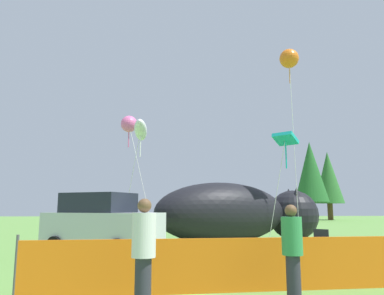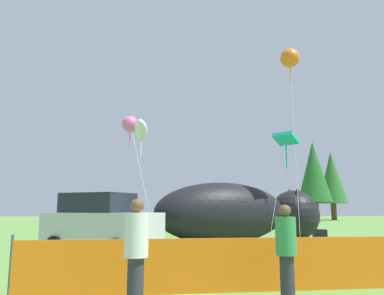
% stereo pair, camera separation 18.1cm
% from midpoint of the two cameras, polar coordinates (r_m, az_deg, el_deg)
% --- Properties ---
extents(ground_plane, '(120.00, 120.00, 0.00)m').
position_cam_midpoint_polar(ground_plane, '(10.24, 4.46, -17.74)').
color(ground_plane, '#609342').
extents(parked_car, '(4.34, 3.38, 2.04)m').
position_cam_midpoint_polar(parked_car, '(13.47, -13.32, -11.21)').
color(parked_car, '#B7BCC1').
rests_on(parked_car, ground).
extents(folding_chair, '(0.72, 0.72, 0.90)m').
position_cam_midpoint_polar(folding_chair, '(11.88, 19.04, -13.52)').
color(folding_chair, black).
rests_on(folding_chair, ground).
extents(inflatable_cat, '(8.26, 5.02, 2.63)m').
position_cam_midpoint_polar(inflatable_cat, '(17.04, 7.43, -10.16)').
color(inflatable_cat, black).
rests_on(inflatable_cat, ground).
extents(safety_fence, '(8.51, 0.71, 1.07)m').
position_cam_midpoint_polar(safety_fence, '(7.38, 9.59, -17.18)').
color(safety_fence, orange).
rests_on(safety_fence, ground).
extents(spectator_in_grey_shirt, '(0.35, 0.35, 1.59)m').
position_cam_midpoint_polar(spectator_in_grey_shirt, '(6.65, 14.94, -14.63)').
color(spectator_in_grey_shirt, '#2D2D38').
rests_on(spectator_in_grey_shirt, ground).
extents(spectator_in_yellow_shirt, '(0.36, 0.36, 1.67)m').
position_cam_midpoint_polar(spectator_in_yellow_shirt, '(5.90, -7.61, -15.11)').
color(spectator_in_yellow_shirt, '#2D2D38').
rests_on(spectator_in_yellow_shirt, ground).
extents(kite_pink_octopus, '(2.07, 2.62, 6.54)m').
position_cam_midpoint_polar(kite_pink_octopus, '(20.89, -9.16, 3.49)').
color(kite_pink_octopus, silver).
rests_on(kite_pink_octopus, ground).
extents(kite_orange_flower, '(0.96, 1.50, 9.48)m').
position_cam_midpoint_polar(kite_orange_flower, '(20.02, 14.95, 12.95)').
color(kite_orange_flower, silver).
rests_on(kite_orange_flower, ground).
extents(kite_white_ghost, '(1.28, 2.06, 5.84)m').
position_cam_midpoint_polar(kite_white_ghost, '(18.41, -7.47, 2.58)').
color(kite_white_ghost, silver).
rests_on(kite_white_ghost, ground).
extents(kite_teal_diamond, '(1.51, 1.27, 4.76)m').
position_cam_midpoint_polar(kite_teal_diamond, '(16.83, 14.38, 1.10)').
color(kite_teal_diamond, silver).
rests_on(kite_teal_diamond, ground).
extents(horizon_tree_east, '(3.86, 3.86, 9.21)m').
position_cam_midpoint_polar(horizon_tree_east, '(45.68, 18.17, -3.54)').
color(horizon_tree_east, brown).
rests_on(horizon_tree_east, ground).
extents(horizon_tree_west, '(3.68, 3.68, 8.77)m').
position_cam_midpoint_polar(horizon_tree_west, '(51.63, 20.63, -4.30)').
color(horizon_tree_west, brown).
rests_on(horizon_tree_west, ground).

